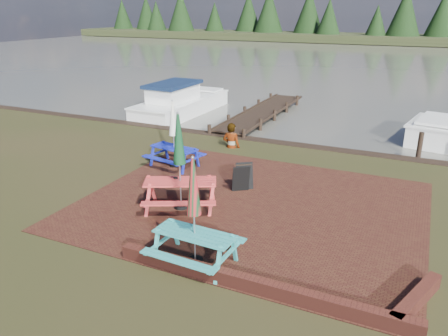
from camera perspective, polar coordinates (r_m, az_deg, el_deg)
The scene contains 12 objects.
ground at distance 11.22m, azimuth 1.63°, elevation -6.83°, with size 120.00×120.00×0.00m, color black.
paving at distance 12.05m, azimuth 3.53°, elevation -4.81°, with size 9.00×7.50×0.02m, color #391812.
brick_wall at distance 8.58m, azimuth 8.66°, elevation -15.29°, with size 6.21×1.79×0.30m.
water at distance 46.64m, azimuth 20.46°, elevation 12.71°, with size 120.00×60.00×0.02m, color #4B4940.
far_treeline at distance 75.32m, azimuth 23.02°, elevation 17.33°, with size 120.00×10.00×8.10m.
picnic_table_teal at distance 9.08m, azimuth -3.89°, elevation -7.86°, with size 1.78×1.60×2.37m.
picnic_table_red at distance 11.54m, azimuth -5.76°, elevation -1.12°, with size 2.44×2.34×2.63m.
picnic_table_blue at distance 14.74m, azimuth -6.56°, elevation 3.10°, with size 1.89×1.74×2.27m.
chalkboard at distance 12.81m, azimuth 2.47°, elevation -1.22°, with size 0.53×0.73×0.82m.
jetty at distance 22.34m, azimuth 4.90°, elevation 7.25°, with size 1.76×9.08×1.00m.
boat_jetty at distance 23.23m, azimuth -5.74°, elevation 8.39°, with size 2.42×6.66×1.92m.
person at distance 16.69m, azimuth 0.98°, elevation 5.86°, with size 0.70×0.46×1.92m, color gray.
Camera 1 is at (3.92, -9.19, 5.10)m, focal length 35.00 mm.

